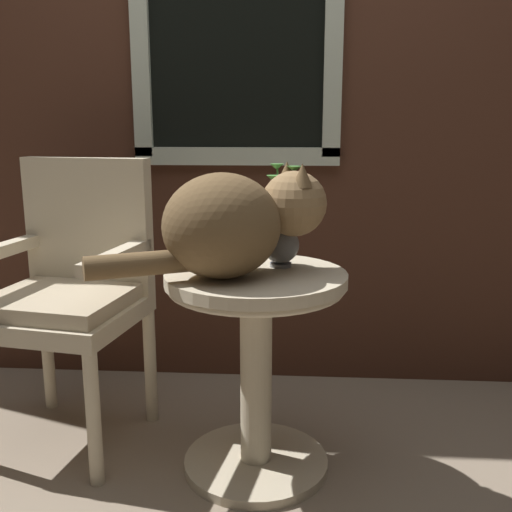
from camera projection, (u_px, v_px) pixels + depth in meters
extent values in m
plane|color=gray|center=(229.00, 484.00, 1.79)|extent=(6.00, 6.00, 0.00)
cube|color=#47281C|center=(249.00, 64.00, 2.31)|extent=(4.00, 0.04, 2.60)
cube|color=beige|center=(237.00, 156.00, 2.36)|extent=(0.82, 0.03, 0.07)
cube|color=beige|center=(139.00, 13.00, 2.26)|extent=(0.07, 0.03, 1.09)
cube|color=beige|center=(335.00, 10.00, 2.21)|extent=(0.07, 0.03, 1.09)
cube|color=black|center=(236.00, 12.00, 2.25)|extent=(0.73, 0.01, 1.07)
cylinder|color=beige|center=(256.00, 462.00, 1.88)|extent=(0.46, 0.46, 0.03)
cylinder|color=beige|center=(256.00, 374.00, 1.82)|extent=(0.10, 0.10, 0.58)
cylinder|color=beige|center=(256.00, 278.00, 1.75)|extent=(0.54, 0.54, 0.03)
torus|color=beige|center=(256.00, 287.00, 1.76)|extent=(0.53, 0.53, 0.02)
cylinder|color=beige|center=(94.00, 419.00, 1.75)|extent=(0.04, 0.04, 0.42)
cylinder|color=beige|center=(48.00, 355.00, 2.24)|extent=(0.04, 0.04, 0.42)
cylinder|color=beige|center=(150.00, 366.00, 2.14)|extent=(0.04, 0.04, 0.42)
cube|color=beige|center=(63.00, 315.00, 1.94)|extent=(0.54, 0.53, 0.06)
cube|color=#BBA98B|center=(62.00, 299.00, 1.93)|extent=(0.49, 0.48, 0.05)
cube|color=beige|center=(88.00, 226.00, 2.07)|extent=(0.47, 0.14, 0.47)
cube|color=beige|center=(2.00, 250.00, 1.95)|extent=(0.12, 0.42, 0.04)
cube|color=beige|center=(117.00, 257.00, 1.85)|extent=(0.12, 0.42, 0.04)
ellipsoid|color=brown|center=(222.00, 226.00, 1.66)|extent=(0.43, 0.42, 0.30)
sphere|color=olive|center=(294.00, 204.00, 1.72)|extent=(0.19, 0.19, 0.19)
cone|color=brown|center=(302.00, 175.00, 1.66)|extent=(0.06, 0.06, 0.07)
cone|color=brown|center=(287.00, 173.00, 1.75)|extent=(0.06, 0.06, 0.07)
cylinder|color=brown|center=(142.00, 264.00, 1.59)|extent=(0.30, 0.19, 0.07)
cylinder|color=gray|center=(281.00, 265.00, 1.82)|extent=(0.07, 0.07, 0.01)
ellipsoid|color=gray|center=(281.00, 245.00, 1.81)|extent=(0.11, 0.11, 0.11)
cylinder|color=gray|center=(281.00, 222.00, 1.79)|extent=(0.06, 0.06, 0.06)
torus|color=gray|center=(281.00, 213.00, 1.78)|extent=(0.08, 0.08, 0.01)
cylinder|color=#47893D|center=(279.00, 190.00, 1.80)|extent=(0.02, 0.06, 0.14)
cone|color=#47893D|center=(277.00, 167.00, 1.81)|extent=(0.04, 0.04, 0.02)
cylinder|color=#47893D|center=(277.00, 196.00, 1.78)|extent=(0.03, 0.03, 0.11)
cone|color=#47893D|center=(273.00, 178.00, 1.78)|extent=(0.04, 0.04, 0.02)
cylinder|color=#47893D|center=(288.00, 191.00, 1.76)|extent=(0.04, 0.02, 0.13)
cone|color=#47893D|center=(294.00, 169.00, 1.74)|extent=(0.04, 0.04, 0.02)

